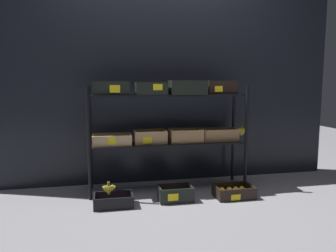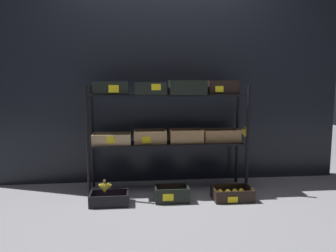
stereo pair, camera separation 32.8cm
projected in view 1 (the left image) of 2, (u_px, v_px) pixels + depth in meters
name	position (u px, v px, depth m)	size (l,w,h in m)	color
ground_plane	(168.00, 189.00, 3.37)	(10.00, 10.00, 0.00)	gray
storefront_wall	(161.00, 76.00, 3.58)	(3.96, 0.12, 2.35)	black
display_rack	(168.00, 118.00, 3.27)	(1.67, 0.36, 1.12)	black
crate_ground_plum	(113.00, 202.00, 2.89)	(0.35, 0.22, 0.11)	black
crate_ground_apple_red	(175.00, 195.00, 3.02)	(0.32, 0.21, 0.14)	black
crate_ground_lemon	(234.00, 192.00, 3.12)	(0.37, 0.25, 0.12)	black
banana_bunch_loose	(109.00, 189.00, 2.86)	(0.14, 0.05, 0.12)	brown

